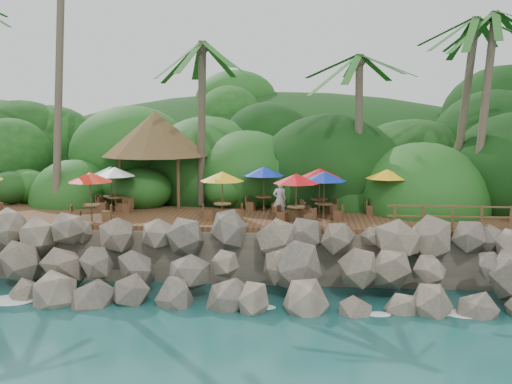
{
  "coord_description": "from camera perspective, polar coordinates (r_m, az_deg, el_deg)",
  "views": [
    {
      "loc": [
        2.35,
        -20.12,
        6.99
      ],
      "look_at": [
        0.0,
        6.0,
        3.4
      ],
      "focal_mm": 42.65,
      "sensor_mm": 36.0,
      "label": 1
    }
  ],
  "objects": [
    {
      "name": "jungle_foliage",
      "position": [
        35.88,
        1.29,
        -3.44
      ],
      "size": [
        44.0,
        16.0,
        12.0
      ],
      "primitive_type": null,
      "color": "#143811",
      "rests_on": "ground"
    },
    {
      "name": "ground",
      "position": [
        21.43,
        -1.47,
        -11.24
      ],
      "size": [
        140.0,
        140.0,
        0.0
      ],
      "primitive_type": "plane",
      "color": "#19514F",
      "rests_on": "ground"
    },
    {
      "name": "waiter",
      "position": [
        26.28,
        2.23,
        -0.71
      ],
      "size": [
        0.67,
        0.53,
        1.61
      ],
      "primitive_type": "imported",
      "rotation": [
        0.0,
        0.0,
        3.42
      ],
      "color": "white",
      "rests_on": "terrace"
    },
    {
      "name": "seawall",
      "position": [
        23.0,
        -0.9,
        -6.92
      ],
      "size": [
        29.0,
        4.0,
        2.3
      ],
      "primitive_type": null,
      "color": "gray",
      "rests_on": "ground"
    },
    {
      "name": "palapa",
      "position": [
        30.5,
        -9.39,
        5.44
      ],
      "size": [
        5.37,
        5.37,
        4.6
      ],
      "color": "brown",
      "rests_on": "ground"
    },
    {
      "name": "jungle_hill",
      "position": [
        44.24,
        2.04,
        -1.31
      ],
      "size": [
        44.8,
        28.0,
        15.4
      ],
      "primitive_type": "ellipsoid",
      "color": "#143811",
      "rests_on": "ground"
    },
    {
      "name": "railing",
      "position": [
        25.0,
        20.4,
        -2.1
      ],
      "size": [
        7.2,
        0.1,
        1.0
      ],
      "color": "brown",
      "rests_on": "terrace"
    },
    {
      "name": "foam_line",
      "position": [
        21.7,
        -1.38,
        -10.91
      ],
      "size": [
        25.2,
        0.8,
        0.06
      ],
      "color": "white",
      "rests_on": "ground"
    },
    {
      "name": "dining_clusters",
      "position": [
        26.34,
        -1.63,
        1.3
      ],
      "size": [
        25.51,
        4.96,
        2.06
      ],
      "color": "brown",
      "rests_on": "terrace"
    },
    {
      "name": "land_base",
      "position": [
        36.68,
        1.4,
        -1.53
      ],
      "size": [
        32.0,
        25.2,
        2.1
      ],
      "primitive_type": "cube",
      "color": "gray",
      "rests_on": "ground"
    },
    {
      "name": "terrace",
      "position": [
        26.66,
        0.0,
        -2.56
      ],
      "size": [
        26.0,
        5.0,
        0.2
      ],
      "primitive_type": "cube",
      "color": "brown",
      "rests_on": "land_base"
    },
    {
      "name": "palms",
      "position": [
        29.38,
        -0.73,
        16.96
      ],
      "size": [
        31.3,
        7.08,
        14.88
      ],
      "color": "brown",
      "rests_on": "ground"
    }
  ]
}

